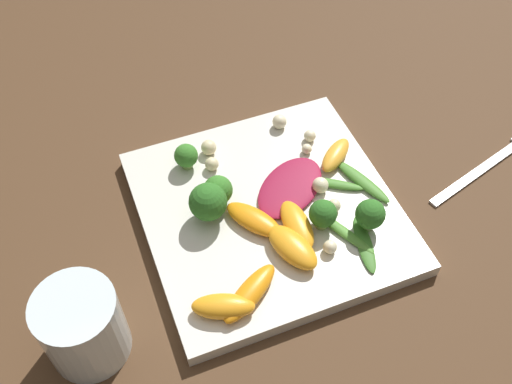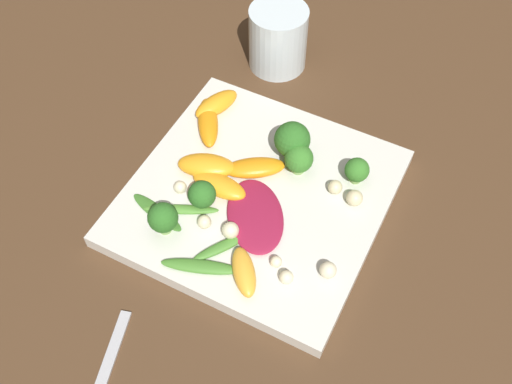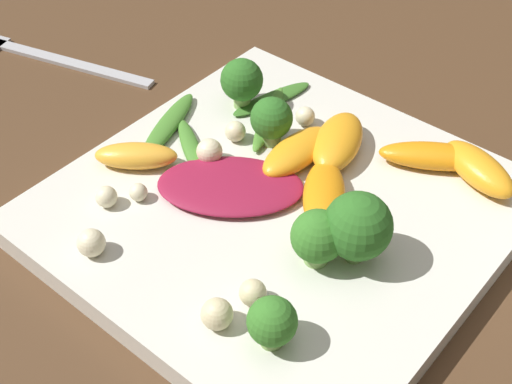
{
  "view_description": "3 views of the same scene",
  "coord_description": "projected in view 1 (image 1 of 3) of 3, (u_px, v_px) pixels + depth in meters",
  "views": [
    {
      "loc": [
        -0.37,
        0.16,
        0.56
      ],
      "look_at": [
        0.02,
        0.01,
        0.03
      ],
      "focal_mm": 42.0,
      "sensor_mm": 36.0,
      "label": 1
    },
    {
      "loc": [
        0.18,
        -0.35,
        0.56
      ],
      "look_at": [
        0.0,
        -0.01,
        0.03
      ],
      "focal_mm": 42.0,
      "sensor_mm": 36.0,
      "label": 2
    },
    {
      "loc": [
        0.28,
        0.21,
        0.35
      ],
      "look_at": [
        0.02,
        -0.01,
        0.03
      ],
      "focal_mm": 50.0,
      "sensor_mm": 36.0,
      "label": 3
    }
  ],
  "objects": [
    {
      "name": "drinking_glass",
      "position": [
        83.0,
        327.0,
        0.56
      ],
      "size": [
        0.08,
        0.08,
        0.09
      ],
      "color": "silver",
      "rests_on": "ground_plane"
    },
    {
      "name": "arugula_sprig_1",
      "position": [
        364.0,
        244.0,
        0.64
      ],
      "size": [
        0.08,
        0.03,
        0.0
      ],
      "color": "#3D7528",
      "rests_on": "plate"
    },
    {
      "name": "arugula_sprig_2",
      "position": [
        362.0,
        181.0,
        0.69
      ],
      "size": [
        0.08,
        0.04,
        0.01
      ],
      "color": "#47842D",
      "rests_on": "plate"
    },
    {
      "name": "plate",
      "position": [
        268.0,
        211.0,
        0.68
      ],
      "size": [
        0.28,
        0.28,
        0.02
      ],
      "color": "silver",
      "rests_on": "ground_plane"
    },
    {
      "name": "broccoli_floret_0",
      "position": [
        186.0,
        156.0,
        0.7
      ],
      "size": [
        0.03,
        0.03,
        0.03
      ],
      "color": "#7A9E51",
      "rests_on": "plate"
    },
    {
      "name": "macadamia_nut_2",
      "position": [
        330.0,
        247.0,
        0.63
      ],
      "size": [
        0.01,
        0.01,
        0.01
      ],
      "color": "beige",
      "rests_on": "plate"
    },
    {
      "name": "macadamia_nut_6",
      "position": [
        279.0,
        122.0,
        0.74
      ],
      "size": [
        0.02,
        0.02,
        0.02
      ],
      "color": "beige",
      "rests_on": "plate"
    },
    {
      "name": "macadamia_nut_3",
      "position": [
        209.0,
        147.0,
        0.72
      ],
      "size": [
        0.02,
        0.02,
        0.02
      ],
      "color": "beige",
      "rests_on": "plate"
    },
    {
      "name": "macadamia_nut_0",
      "position": [
        319.0,
        184.0,
        0.68
      ],
      "size": [
        0.02,
        0.02,
        0.02
      ],
      "color": "beige",
      "rests_on": "plate"
    },
    {
      "name": "orange_segment_4",
      "position": [
        250.0,
        293.0,
        0.6
      ],
      "size": [
        0.06,
        0.08,
        0.02
      ],
      "color": "orange",
      "rests_on": "plate"
    },
    {
      "name": "macadamia_nut_4",
      "position": [
        307.0,
        149.0,
        0.72
      ],
      "size": [
        0.01,
        0.01,
        0.01
      ],
      "color": "beige",
      "rests_on": "plate"
    },
    {
      "name": "fork",
      "position": [
        501.0,
        155.0,
        0.74
      ],
      "size": [
        0.07,
        0.2,
        0.01
      ],
      "color": "#B2B2B7",
      "rests_on": "ground_plane"
    },
    {
      "name": "radicchio_leaf_0",
      "position": [
        290.0,
        187.0,
        0.68
      ],
      "size": [
        0.11,
        0.12,
        0.01
      ],
      "color": "maroon",
      "rests_on": "plate"
    },
    {
      "name": "orange_segment_0",
      "position": [
        223.0,
        306.0,
        0.59
      ],
      "size": [
        0.05,
        0.07,
        0.02
      ],
      "color": "orange",
      "rests_on": "plate"
    },
    {
      "name": "broccoli_floret_1",
      "position": [
        323.0,
        214.0,
        0.64
      ],
      "size": [
        0.03,
        0.03,
        0.04
      ],
      "color": "#7A9E51",
      "rests_on": "plate"
    },
    {
      "name": "orange_segment_1",
      "position": [
        297.0,
        225.0,
        0.65
      ],
      "size": [
        0.07,
        0.03,
        0.02
      ],
      "color": "orange",
      "rests_on": "plate"
    },
    {
      "name": "arugula_sprig_3",
      "position": [
        343.0,
        232.0,
        0.65
      ],
      "size": [
        0.08,
        0.05,
        0.01
      ],
      "color": "#518E33",
      "rests_on": "plate"
    },
    {
      "name": "broccoli_floret_2",
      "position": [
        208.0,
        202.0,
        0.64
      ],
      "size": [
        0.04,
        0.04,
        0.05
      ],
      "color": "#7A9E51",
      "rests_on": "plate"
    },
    {
      "name": "macadamia_nut_5",
      "position": [
        310.0,
        136.0,
        0.73
      ],
      "size": [
        0.01,
        0.01,
        0.01
      ],
      "color": "beige",
      "rests_on": "plate"
    },
    {
      "name": "macadamia_nut_7",
      "position": [
        334.0,
        205.0,
        0.66
      ],
      "size": [
        0.02,
        0.02,
        0.02
      ],
      "color": "beige",
      "rests_on": "plate"
    },
    {
      "name": "ground_plane",
      "position": [
        268.0,
        216.0,
        0.69
      ],
      "size": [
        2.4,
        2.4,
        0.0
      ],
      "primitive_type": "plane",
      "color": "#4C331E"
    },
    {
      "name": "arugula_sprig_0",
      "position": [
        334.0,
        184.0,
        0.69
      ],
      "size": [
        0.05,
        0.06,
        0.01
      ],
      "color": "#47842D",
      "rests_on": "plate"
    },
    {
      "name": "broccoli_floret_3",
      "position": [
        218.0,
        191.0,
        0.66
      ],
      "size": [
        0.03,
        0.03,
        0.04
      ],
      "color": "#84AD5B",
      "rests_on": "plate"
    },
    {
      "name": "macadamia_nut_1",
      "position": [
        212.0,
        164.0,
        0.7
      ],
      "size": [
        0.02,
        0.02,
        0.02
      ],
      "color": "beige",
      "rests_on": "plate"
    },
    {
      "name": "broccoli_floret_4",
      "position": [
        370.0,
        215.0,
        0.64
      ],
      "size": [
        0.03,
        0.03,
        0.04
      ],
      "color": "#84AD5B",
      "rests_on": "plate"
    },
    {
      "name": "orange_segment_2",
      "position": [
        336.0,
        155.0,
        0.71
      ],
      "size": [
        0.05,
        0.06,
        0.02
      ],
      "color": "#FCAD33",
      "rests_on": "plate"
    },
    {
      "name": "orange_segment_3",
      "position": [
        254.0,
        220.0,
        0.65
      ],
      "size": [
        0.07,
        0.06,
        0.02
      ],
      "color": "orange",
      "rests_on": "plate"
    },
    {
      "name": "orange_segment_5",
      "position": [
        295.0,
        246.0,
        0.63
      ],
      "size": [
        0.07,
        0.05,
        0.02
      ],
      "color": "orange",
      "rests_on": "plate"
    }
  ]
}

